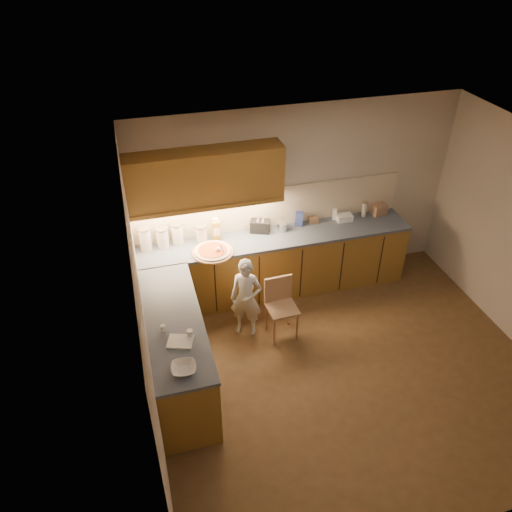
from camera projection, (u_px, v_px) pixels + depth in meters
name	position (u px, v px, depth m)	size (l,w,h in m)	color
room	(363.00, 254.00, 5.06)	(4.54, 4.50, 2.62)	#50361B
l_counter	(246.00, 289.00, 6.54)	(3.77, 2.62, 0.92)	olive
backsplash	(271.00, 207.00, 6.81)	(3.75, 0.02, 0.58)	beige
upper_cabinets	(205.00, 177.00, 6.13)	(1.95, 0.36, 0.73)	olive
pizza_on_board	(213.00, 251.00, 6.41)	(0.54, 0.54, 0.22)	tan
child	(246.00, 298.00, 6.25)	(0.40, 0.26, 1.10)	silver
wooden_chair	(281.00, 303.00, 6.29)	(0.38, 0.38, 0.81)	tan
mixing_bowl	(184.00, 369.00, 4.76)	(0.24, 0.24, 0.06)	silver
canister_a	(145.00, 239.00, 6.39)	(0.17, 0.17, 0.33)	beige
canister_b	(162.00, 237.00, 6.45)	(0.16, 0.16, 0.29)	white
canister_c	(177.00, 233.00, 6.52)	(0.16, 0.16, 0.30)	white
canister_d	(202.00, 234.00, 6.57)	(0.15, 0.15, 0.25)	silver
oil_jug	(216.00, 230.00, 6.60)	(0.12, 0.09, 0.32)	#B28E23
toaster	(260.00, 226.00, 6.80)	(0.31, 0.24, 0.18)	black
steel_pot	(282.00, 226.00, 6.84)	(0.16, 0.16, 0.12)	#B9B9BE
blue_box	(299.00, 219.00, 6.92)	(0.10, 0.07, 0.21)	#2F418F
card_box_a	(313.00, 220.00, 7.01)	(0.13, 0.09, 0.09)	#967550
white_bottle	(335.00, 214.00, 7.08)	(0.05, 0.05, 0.16)	white
flat_pack	(344.00, 217.00, 7.07)	(0.22, 0.16, 0.09)	white
tall_jar	(364.00, 209.00, 7.12)	(0.08, 0.08, 0.23)	beige
card_box_b	(379.00, 209.00, 7.19)	(0.20, 0.16, 0.16)	tan
dough_cloth	(180.00, 342.00, 5.09)	(0.26, 0.20, 0.02)	white
spice_jar_a	(163.00, 328.00, 5.21)	(0.05, 0.05, 0.07)	silver
spice_jar_b	(190.00, 333.00, 5.14)	(0.06, 0.06, 0.08)	white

